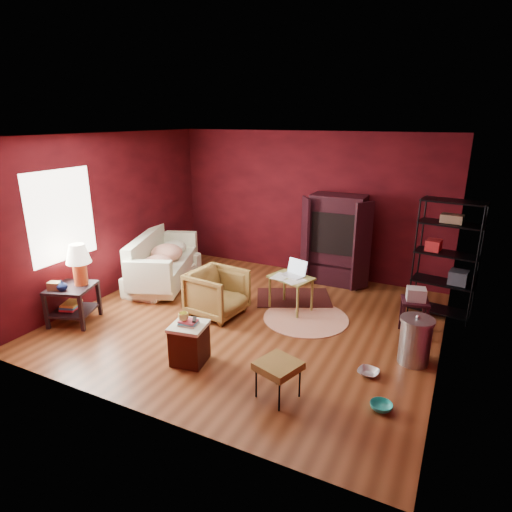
{
  "coord_description": "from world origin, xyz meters",
  "views": [
    {
      "loc": [
        2.78,
        -5.41,
        3.03
      ],
      "look_at": [
        0.0,
        0.2,
        1.0
      ],
      "focal_mm": 30.0,
      "sensor_mm": 36.0,
      "label": 1
    }
  ],
  "objects_px": {
    "armchair": "(217,291)",
    "wire_shelving": "(448,255)",
    "sofa": "(163,265)",
    "laptop_desk": "(291,280)",
    "tv_armoire": "(336,238)",
    "hamper": "(189,342)",
    "side_table": "(75,276)"
  },
  "relations": [
    {
      "from": "armchair",
      "to": "side_table",
      "type": "relative_size",
      "value": 0.66
    },
    {
      "from": "sofa",
      "to": "laptop_desk",
      "type": "xyz_separation_m",
      "value": [
        2.61,
        -0.01,
        0.15
      ]
    },
    {
      "from": "armchair",
      "to": "wire_shelving",
      "type": "xyz_separation_m",
      "value": [
        3.22,
        1.53,
        0.62
      ]
    },
    {
      "from": "tv_armoire",
      "to": "sofa",
      "type": "bearing_deg",
      "value": -154.01
    },
    {
      "from": "side_table",
      "to": "sofa",
      "type": "bearing_deg",
      "value": 84.09
    },
    {
      "from": "armchair",
      "to": "wire_shelving",
      "type": "distance_m",
      "value": 3.62
    },
    {
      "from": "side_table",
      "to": "tv_armoire",
      "type": "distance_m",
      "value": 4.54
    },
    {
      "from": "hamper",
      "to": "wire_shelving",
      "type": "distance_m",
      "value": 4.11
    },
    {
      "from": "armchair",
      "to": "wire_shelving",
      "type": "bearing_deg",
      "value": -58.55
    },
    {
      "from": "hamper",
      "to": "wire_shelving",
      "type": "bearing_deg",
      "value": 46.06
    },
    {
      "from": "armchair",
      "to": "hamper",
      "type": "bearing_deg",
      "value": -157.21
    },
    {
      "from": "side_table",
      "to": "wire_shelving",
      "type": "bearing_deg",
      "value": 27.99
    },
    {
      "from": "laptop_desk",
      "to": "wire_shelving",
      "type": "distance_m",
      "value": 2.44
    },
    {
      "from": "armchair",
      "to": "laptop_desk",
      "type": "xyz_separation_m",
      "value": [
        0.99,
        0.7,
        0.11
      ]
    },
    {
      "from": "hamper",
      "to": "tv_armoire",
      "type": "height_order",
      "value": "tv_armoire"
    },
    {
      "from": "tv_armoire",
      "to": "laptop_desk",
      "type": "bearing_deg",
      "value": -101.96
    },
    {
      "from": "hamper",
      "to": "laptop_desk",
      "type": "relative_size",
      "value": 0.74
    },
    {
      "from": "side_table",
      "to": "hamper",
      "type": "height_order",
      "value": "side_table"
    },
    {
      "from": "sofa",
      "to": "wire_shelving",
      "type": "distance_m",
      "value": 4.95
    },
    {
      "from": "side_table",
      "to": "armchair",
      "type": "bearing_deg",
      "value": 32.13
    },
    {
      "from": "armchair",
      "to": "tv_armoire",
      "type": "xyz_separation_m",
      "value": [
        1.27,
        2.19,
        0.48
      ]
    },
    {
      "from": "side_table",
      "to": "wire_shelving",
      "type": "relative_size",
      "value": 0.66
    },
    {
      "from": "sofa",
      "to": "laptop_desk",
      "type": "relative_size",
      "value": 2.22
    },
    {
      "from": "sofa",
      "to": "side_table",
      "type": "xyz_separation_m",
      "value": [
        -0.19,
        -1.85,
        0.38
      ]
    },
    {
      "from": "laptop_desk",
      "to": "tv_armoire",
      "type": "relative_size",
      "value": 0.49
    },
    {
      "from": "wire_shelving",
      "to": "tv_armoire",
      "type": "bearing_deg",
      "value": 169.01
    },
    {
      "from": "laptop_desk",
      "to": "wire_shelving",
      "type": "height_order",
      "value": "wire_shelving"
    },
    {
      "from": "armchair",
      "to": "tv_armoire",
      "type": "distance_m",
      "value": 2.58
    },
    {
      "from": "armchair",
      "to": "laptop_desk",
      "type": "height_order",
      "value": "laptop_desk"
    },
    {
      "from": "side_table",
      "to": "tv_armoire",
      "type": "bearing_deg",
      "value": 47.2
    },
    {
      "from": "sofa",
      "to": "hamper",
      "type": "relative_size",
      "value": 3.01
    },
    {
      "from": "sofa",
      "to": "laptop_desk",
      "type": "bearing_deg",
      "value": -98.93
    }
  ]
}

